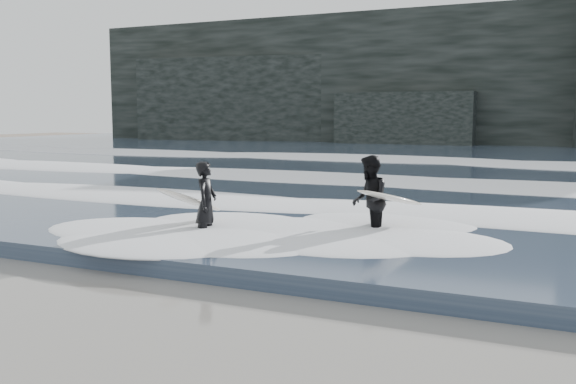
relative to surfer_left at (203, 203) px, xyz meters
name	(u,v)px	position (x,y,z in m)	size (l,w,h in m)	color
ground	(119,371)	(2.53, -5.50, -0.79)	(120.00, 120.00, 0.00)	#856E59
sea	(498,160)	(2.53, 23.50, -0.64)	(90.00, 52.00, 0.30)	#324054
headland	(529,79)	(2.53, 40.50, 4.21)	(70.00, 9.00, 10.00)	black
foam_near	(385,207)	(2.53, 3.50, -0.39)	(60.00, 3.20, 0.20)	white
foam_mid	(447,178)	(2.53, 10.50, -0.37)	(60.00, 4.00, 0.24)	white
foam_far	(487,159)	(2.53, 19.50, -0.34)	(60.00, 4.80, 0.30)	white
surfer_left	(203,203)	(0.00, 0.00, 0.00)	(0.99, 1.86, 1.58)	black
surfer_right	(372,200)	(2.90, 1.32, 0.06)	(1.44, 2.01, 1.69)	black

